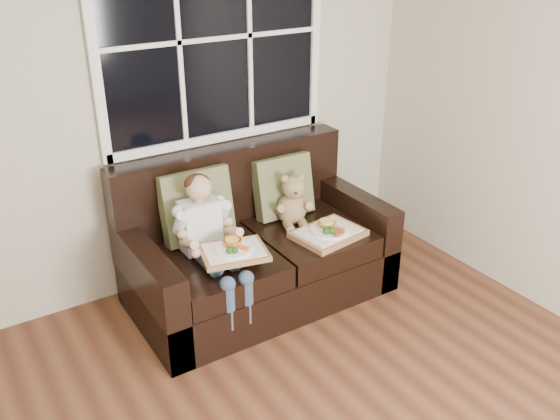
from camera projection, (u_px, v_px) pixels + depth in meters
room_walls at (392, 224)px, 1.56m from camera, size 4.52×5.02×2.71m
window_back at (214, 38)px, 3.77m from camera, size 1.62×0.04×1.37m
loveseat at (255, 252)px, 4.00m from camera, size 1.70×0.92×0.96m
pillow_left at (196, 206)px, 3.79m from camera, size 0.47×0.22×0.47m
pillow_right at (283, 186)px, 4.12m from camera, size 0.43×0.20×0.43m
child at (207, 232)px, 3.58m from camera, size 0.35×0.58×0.79m
teddy_bear at (293, 203)px, 4.02m from camera, size 0.26×0.31×0.37m
tray_left at (234, 251)px, 3.48m from camera, size 0.44×0.37×0.09m
tray_right at (328, 232)px, 3.89m from camera, size 0.48×0.39×0.10m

